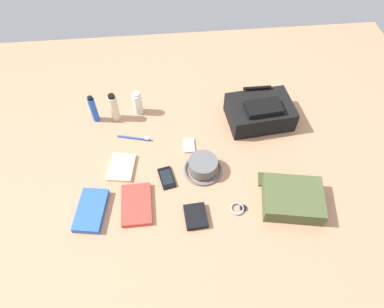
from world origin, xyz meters
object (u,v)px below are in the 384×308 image
cell_phone (167,178)px  media_player (189,145)px  toothbrush (136,138)px  wallet (196,216)px  paperback_novel (91,210)px  backpack (260,112)px  lotion_bottle (114,107)px  notepad (122,167)px  toiletry_pouch (292,198)px  wristwatch (238,208)px  bucket_hat (203,166)px  deodorant_spray (93,109)px  travel_guidebook (136,205)px  toothpaste_tube (138,103)px

cell_phone → media_player: 0.21m
toothbrush → wallet: wallet is taller
paperback_novel → cell_phone: 0.35m
backpack → media_player: bearing=-159.6°
lotion_bottle → toothbrush: lotion_bottle is taller
lotion_bottle → notepad: 0.33m
notepad → toiletry_pouch: bearing=-9.6°
media_player → wristwatch: bearing=-64.0°
backpack → bucket_hat: (-0.32, -0.28, -0.03)m
backpack → notepad: bearing=-161.0°
deodorant_spray → travel_guidebook: deodorant_spray is taller
travel_guidebook → toiletry_pouch: bearing=-4.0°
deodorant_spray → wristwatch: 0.86m
notepad → travel_guidebook: bearing=-62.0°
lotion_bottle → toothbrush: bearing=-56.6°
backpack → bucket_hat: bearing=-138.4°
backpack → toothbrush: 0.63m
travel_guidebook → cell_phone: travel_guidebook is taller
toothbrush → deodorant_spray: bearing=143.3°
paperback_novel → media_player: paperback_novel is taller
lotion_bottle → wristwatch: bearing=-47.5°
backpack → lotion_bottle: 0.73m
toothpaste_tube → cell_phone: size_ratio=1.09×
lotion_bottle → cell_phone: size_ratio=1.30×
paperback_novel → travel_guidebook: size_ratio=1.09×
bucket_hat → wristwatch: bucket_hat is taller
backpack → toothpaste_tube: bearing=169.2°
lotion_bottle → media_player: lotion_bottle is taller
toiletry_pouch → media_player: (-0.41, 0.35, -0.03)m
toiletry_pouch → lotion_bottle: size_ratio=1.78×
toothpaste_tube → toothbrush: (-0.02, -0.18, -0.06)m
paperback_novel → wristwatch: size_ratio=3.02×
toiletry_pouch → deodorant_spray: bearing=146.7°
paperback_novel → wristwatch: (0.62, -0.05, -0.01)m
toothpaste_tube → wristwatch: (0.41, -0.61, -0.06)m
cell_phone → notepad: 0.22m
toiletry_pouch → cell_phone: 0.55m
backpack → deodorant_spray: (-0.82, 0.08, 0.02)m
toiletry_pouch → notepad: (-0.73, 0.25, -0.03)m
toiletry_pouch → notepad: 0.77m
media_player → deodorant_spray: bearing=154.3°
backpack → media_player: size_ratio=3.93×
toiletry_pouch → toothpaste_tube: size_ratio=2.13×
toiletry_pouch → media_player: size_ratio=3.35×
paperback_novel → toothbrush: bearing=64.3°
deodorant_spray → backpack: bearing=-5.7°
backpack → paperback_novel: 0.93m
wristwatch → wallet: size_ratio=0.65×
backpack → wallet: 0.64m
backpack → toiletry_pouch: (0.04, -0.48, -0.02)m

